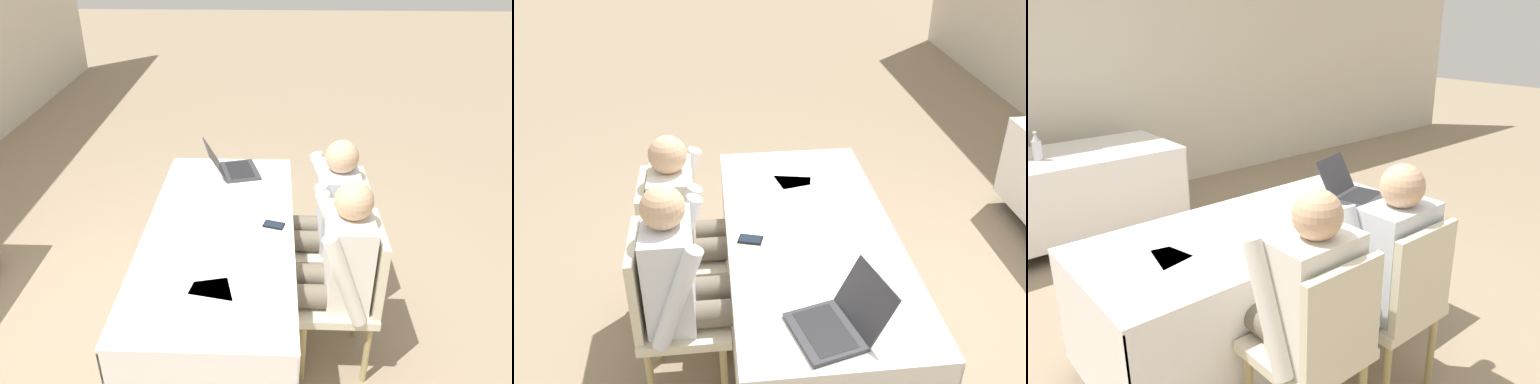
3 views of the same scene
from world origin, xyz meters
The scene contains 11 objects.
ground_plane centered at (0.00, 0.00, 0.00)m, with size 24.00×24.00×0.00m, color gray.
conference_table_near centered at (0.00, 0.00, 0.56)m, with size 1.89×0.87×0.73m.
laptop centered at (0.72, -0.02, 0.77)m, with size 0.39×0.43×0.23m.
cell_phone centered at (0.04, -0.32, 0.73)m, with size 0.11×0.14×0.01m.
paper_beside_laptop centered at (0.16, 0.06, 0.73)m, with size 0.24×0.32×0.00m.
paper_centre_table centered at (-0.58, 0.04, 0.73)m, with size 0.27×0.34×0.00m.
paper_left_edge centered at (-0.50, -0.07, 0.73)m, with size 0.26×0.33×0.00m.
chair_near_left centered at (-0.26, -0.74, 0.52)m, with size 0.44×0.44×0.92m.
chair_near_right centered at (0.26, -0.74, 0.52)m, with size 0.44×0.44×0.92m.
person_checkered_shirt centered at (-0.26, -0.63, 0.68)m, with size 0.50×0.52×1.18m.
person_white_shirt centered at (0.26, -0.63, 0.68)m, with size 0.50×0.52×1.18m.
Camera 2 is at (2.39, -0.48, 2.38)m, focal length 40.00 mm.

